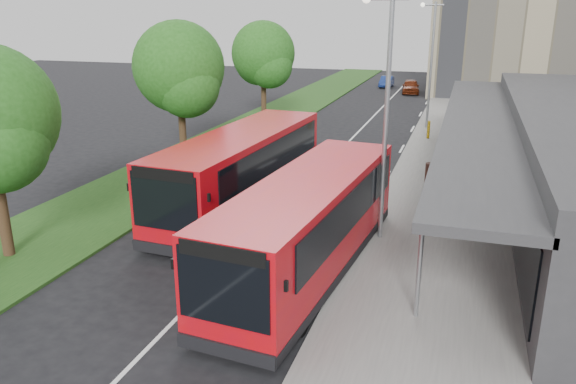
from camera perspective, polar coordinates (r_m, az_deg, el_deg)
name	(u,v)px	position (r m, az deg, el deg)	size (l,w,h in m)	color
ground	(245,248)	(19.00, -4.35, -5.69)	(120.00, 120.00, 0.00)	black
pavement	(453,136)	(36.87, 16.41, 5.44)	(5.00, 80.00, 0.15)	slate
grass_verge	(259,125)	(39.32, -2.95, 6.85)	(5.00, 80.00, 0.10)	#183F14
lane_centre_line	(342,148)	(32.69, 5.52, 4.43)	(0.12, 70.00, 0.01)	silver
kerb_dashes	(408,138)	(36.06, 12.05, 5.39)	(0.12, 56.00, 0.01)	silver
station_building	(573,157)	(25.08, 26.94, 3.17)	(7.70, 26.00, 4.00)	#2E2E30
tree_mid	(180,73)	(28.77, -10.96, 11.76)	(4.51, 4.51, 7.22)	#332414
tree_far	(263,58)	(39.70, -2.53, 13.48)	(4.40, 4.40, 7.01)	#332414
lamp_post_near	(384,105)	(18.49, 9.75, 8.72)	(1.44, 0.28, 8.00)	#94979C
lamp_post_far	(430,58)	(38.29, 14.26, 13.09)	(1.44, 0.28, 8.00)	#94979C
bus_main	(309,225)	(16.72, 2.12, -3.40)	(3.56, 10.64, 2.96)	#BF0A0E
bus_second	(242,171)	(22.20, -4.71, 2.17)	(3.45, 11.08, 3.09)	#BF0A0E
litter_bin	(431,173)	(26.19, 14.29, 1.88)	(0.50, 0.50, 0.91)	#311A14
bollard	(428,130)	(35.45, 14.08, 6.16)	(0.17, 0.17, 1.07)	yellow
car_near	(411,86)	(56.15, 12.36, 10.45)	(1.58, 3.93, 1.34)	#5F210D
car_far	(387,82)	(60.45, 9.98, 10.99)	(1.18, 3.37, 1.11)	navy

